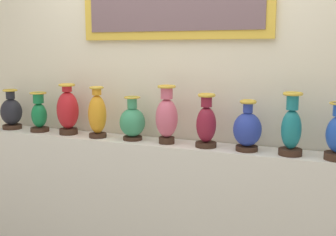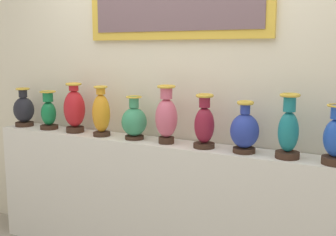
{
  "view_description": "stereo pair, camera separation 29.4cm",
  "coord_description": "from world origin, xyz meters",
  "px_view_note": "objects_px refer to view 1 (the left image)",
  "views": [
    {
      "loc": [
        1.1,
        -2.68,
        1.61
      ],
      "look_at": [
        0.0,
        0.0,
        1.13
      ],
      "focal_mm": 44.88,
      "sensor_mm": 36.0,
      "label": 1
    },
    {
      "loc": [
        1.37,
        -2.56,
        1.61
      ],
      "look_at": [
        0.0,
        0.0,
        1.13
      ],
      "focal_mm": 44.88,
      "sensor_mm": 36.0,
      "label": 2
    }
  ],
  "objects_px": {
    "vase_crimson": "(68,111)",
    "vase_rose": "(167,117)",
    "vase_jade": "(132,122)",
    "vase_cobalt": "(247,129)",
    "vase_burgundy": "(206,124)",
    "vase_onyx": "(11,112)",
    "vase_emerald": "(39,114)",
    "vase_teal": "(291,128)",
    "vase_amber": "(97,114)"
  },
  "relations": [
    {
      "from": "vase_onyx",
      "to": "vase_amber",
      "type": "relative_size",
      "value": 0.86
    },
    {
      "from": "vase_cobalt",
      "to": "vase_burgundy",
      "type": "bearing_deg",
      "value": 179.87
    },
    {
      "from": "vase_emerald",
      "to": "vase_burgundy",
      "type": "distance_m",
      "value": 1.4
    },
    {
      "from": "vase_emerald",
      "to": "vase_crimson",
      "type": "height_order",
      "value": "vase_crimson"
    },
    {
      "from": "vase_jade",
      "to": "vase_rose",
      "type": "height_order",
      "value": "vase_rose"
    },
    {
      "from": "vase_cobalt",
      "to": "vase_crimson",
      "type": "bearing_deg",
      "value": 179.5
    },
    {
      "from": "vase_onyx",
      "to": "vase_rose",
      "type": "xyz_separation_m",
      "value": [
        1.4,
        -0.02,
        0.05
      ]
    },
    {
      "from": "vase_rose",
      "to": "vase_cobalt",
      "type": "bearing_deg",
      "value": -0.07
    },
    {
      "from": "vase_emerald",
      "to": "vase_jade",
      "type": "relative_size",
      "value": 1.0
    },
    {
      "from": "vase_rose",
      "to": "vase_cobalt",
      "type": "relative_size",
      "value": 1.23
    },
    {
      "from": "vase_jade",
      "to": "vase_onyx",
      "type": "bearing_deg",
      "value": 179.81
    },
    {
      "from": "vase_crimson",
      "to": "vase_onyx",
      "type": "bearing_deg",
      "value": 179.58
    },
    {
      "from": "vase_jade",
      "to": "vase_cobalt",
      "type": "bearing_deg",
      "value": -0.85
    },
    {
      "from": "vase_jade",
      "to": "vase_burgundy",
      "type": "relative_size",
      "value": 0.88
    },
    {
      "from": "vase_emerald",
      "to": "vase_rose",
      "type": "bearing_deg",
      "value": -0.67
    },
    {
      "from": "vase_amber",
      "to": "vase_crimson",
      "type": "bearing_deg",
      "value": 175.66
    },
    {
      "from": "vase_emerald",
      "to": "vase_burgundy",
      "type": "height_order",
      "value": "vase_burgundy"
    },
    {
      "from": "vase_emerald",
      "to": "vase_rose",
      "type": "xyz_separation_m",
      "value": [
        1.11,
        -0.01,
        0.05
      ]
    },
    {
      "from": "vase_onyx",
      "to": "vase_cobalt",
      "type": "xyz_separation_m",
      "value": [
        1.96,
        -0.02,
        0.0
      ]
    },
    {
      "from": "vase_onyx",
      "to": "vase_teal",
      "type": "distance_m",
      "value": 2.24
    },
    {
      "from": "vase_burgundy",
      "to": "vase_emerald",
      "type": "bearing_deg",
      "value": 179.47
    },
    {
      "from": "vase_emerald",
      "to": "vase_burgundy",
      "type": "bearing_deg",
      "value": -0.53
    },
    {
      "from": "vase_emerald",
      "to": "vase_cobalt",
      "type": "height_order",
      "value": "vase_cobalt"
    },
    {
      "from": "vase_emerald",
      "to": "vase_amber",
      "type": "xyz_separation_m",
      "value": [
        0.56,
        -0.02,
        0.04
      ]
    },
    {
      "from": "vase_jade",
      "to": "vase_cobalt",
      "type": "xyz_separation_m",
      "value": [
        0.84,
        -0.01,
        0.01
      ]
    },
    {
      "from": "vase_emerald",
      "to": "vase_rose",
      "type": "distance_m",
      "value": 1.11
    },
    {
      "from": "vase_teal",
      "to": "vase_crimson",
      "type": "bearing_deg",
      "value": 179.24
    },
    {
      "from": "vase_onyx",
      "to": "vase_cobalt",
      "type": "distance_m",
      "value": 1.96
    },
    {
      "from": "vase_onyx",
      "to": "vase_emerald",
      "type": "height_order",
      "value": "vase_onyx"
    },
    {
      "from": "vase_crimson",
      "to": "vase_jade",
      "type": "bearing_deg",
      "value": 0.03
    },
    {
      "from": "vase_amber",
      "to": "vase_jade",
      "type": "bearing_deg",
      "value": 4.35
    },
    {
      "from": "vase_crimson",
      "to": "vase_cobalt",
      "type": "relative_size",
      "value": 1.18
    },
    {
      "from": "vase_jade",
      "to": "vase_emerald",
      "type": "bearing_deg",
      "value": 179.92
    },
    {
      "from": "vase_cobalt",
      "to": "vase_emerald",
      "type": "bearing_deg",
      "value": 179.53
    },
    {
      "from": "vase_onyx",
      "to": "vase_crimson",
      "type": "bearing_deg",
      "value": -0.42
    },
    {
      "from": "vase_amber",
      "to": "vase_burgundy",
      "type": "xyz_separation_m",
      "value": [
        0.84,
        0.01,
        -0.01
      ]
    },
    {
      "from": "vase_emerald",
      "to": "vase_rose",
      "type": "relative_size",
      "value": 0.77
    },
    {
      "from": "vase_onyx",
      "to": "vase_emerald",
      "type": "bearing_deg",
      "value": -0.53
    },
    {
      "from": "vase_emerald",
      "to": "vase_crimson",
      "type": "relative_size",
      "value": 0.8
    },
    {
      "from": "vase_burgundy",
      "to": "vase_cobalt",
      "type": "distance_m",
      "value": 0.28
    },
    {
      "from": "vase_crimson",
      "to": "vase_rose",
      "type": "relative_size",
      "value": 0.96
    },
    {
      "from": "vase_rose",
      "to": "vase_teal",
      "type": "relative_size",
      "value": 1.04
    },
    {
      "from": "vase_rose",
      "to": "vase_jade",
      "type": "bearing_deg",
      "value": 177.56
    },
    {
      "from": "vase_onyx",
      "to": "vase_amber",
      "type": "height_order",
      "value": "vase_amber"
    },
    {
      "from": "vase_crimson",
      "to": "vase_rose",
      "type": "distance_m",
      "value": 0.84
    },
    {
      "from": "vase_rose",
      "to": "vase_onyx",
      "type": "bearing_deg",
      "value": 179.36
    },
    {
      "from": "vase_crimson",
      "to": "vase_jade",
      "type": "relative_size",
      "value": 1.24
    },
    {
      "from": "vase_burgundy",
      "to": "vase_jade",
      "type": "bearing_deg",
      "value": 178.79
    },
    {
      "from": "vase_teal",
      "to": "vase_rose",
      "type": "bearing_deg",
      "value": 179.26
    },
    {
      "from": "vase_crimson",
      "to": "vase_jade",
      "type": "distance_m",
      "value": 0.56
    }
  ]
}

